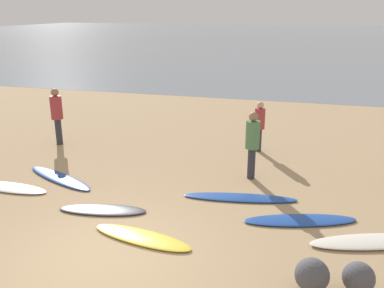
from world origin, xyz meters
TOP-DOWN VIEW (x-y plane):
  - ground_plane at (0.00, 10.00)m, footprint 120.00×120.00m
  - ocean_water at (0.00, 63.98)m, footprint 140.00×100.00m
  - surfboard_0 at (-3.50, 2.00)m, footprint 2.06×0.62m
  - surfboard_1 at (-2.67, 2.85)m, footprint 2.45×1.47m
  - surfboard_2 at (-0.77, 1.52)m, footprint 1.99×0.89m
  - surfboard_3 at (0.48, 0.67)m, footprint 2.17×0.91m
  - surfboard_4 at (2.01, 2.92)m, footprint 2.66×0.88m
  - surfboard_5 at (3.38, 2.17)m, footprint 2.40×1.21m
  - surfboard_6 at (4.71, 1.65)m, footprint 2.45×1.34m
  - person_0 at (2.01, 6.46)m, footprint 0.31×0.31m
  - person_2 at (-4.28, 5.44)m, footprint 0.37×0.37m
  - person_3 at (2.08, 4.22)m, footprint 0.36×0.36m
  - beach_rock_near at (4.30, 0.10)m, footprint 0.50×0.50m
  - beach_rock_far at (3.60, -0.05)m, footprint 0.54×0.54m

SIDE VIEW (x-z plane):
  - ground_plane at x=0.00m, z-range -0.20..0.00m
  - ocean_water at x=0.00m, z-range 0.00..0.00m
  - surfboard_4 at x=2.01m, z-range 0.00..0.06m
  - surfboard_2 at x=-0.77m, z-range 0.00..0.06m
  - surfboard_0 at x=-3.50m, z-range 0.00..0.07m
  - surfboard_5 at x=3.38m, z-range 0.00..0.07m
  - surfboard_3 at x=0.48m, z-range 0.00..0.07m
  - surfboard_1 at x=-2.67m, z-range 0.00..0.07m
  - surfboard_6 at x=4.71m, z-range 0.00..0.08m
  - beach_rock_near at x=4.30m, z-range 0.00..0.50m
  - beach_rock_far at x=3.60m, z-range 0.00..0.54m
  - person_0 at x=2.01m, z-range 0.14..1.69m
  - person_3 at x=2.08m, z-range 0.16..1.92m
  - person_2 at x=-4.28m, z-range 0.16..1.98m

